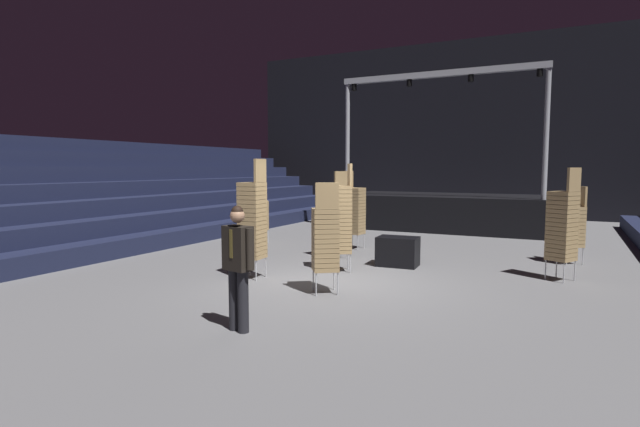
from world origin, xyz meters
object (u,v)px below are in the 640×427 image
object	(u,v)px
chair_stack_mid_centre	(572,225)
chair_stack_rear_right	(261,214)
equipment_road_case	(398,251)
chair_stack_mid_right	(563,225)
chair_stack_rear_centre	(355,210)
stage_riser	(446,210)
chair_stack_front_right	(252,219)
chair_stack_mid_left	(341,218)
chair_stack_rear_left	(336,215)
man_with_tie	(238,261)
chair_stack_front_left	(325,238)

from	to	relation	value
chair_stack_mid_centre	chair_stack_rear_right	world-z (taller)	chair_stack_mid_centre
chair_stack_mid_centre	equipment_road_case	world-z (taller)	chair_stack_mid_centre
chair_stack_mid_right	chair_stack_rear_centre	bearing A→B (deg)	100.64
stage_riser	chair_stack_mid_centre	bearing A→B (deg)	-53.03
chair_stack_rear_centre	equipment_road_case	distance (m)	2.69
stage_riser	chair_stack_rear_right	distance (m)	7.20
stage_riser	chair_stack_front_right	bearing A→B (deg)	-99.41
chair_stack_front_right	chair_stack_mid_right	distance (m)	6.10
chair_stack_mid_left	chair_stack_rear_left	size ratio (longest dim) A/B	1.08
chair_stack_front_right	man_with_tie	bearing A→B (deg)	-152.15
chair_stack_rear_centre	equipment_road_case	xyz separation A→B (m)	(1.82, -1.84, -0.74)
chair_stack_rear_centre	equipment_road_case	world-z (taller)	chair_stack_rear_centre
chair_stack_rear_right	equipment_road_case	distance (m)	5.01
chair_stack_mid_centre	chair_stack_rear_centre	bearing A→B (deg)	61.30
chair_stack_front_right	chair_stack_rear_right	xyz separation A→B (m)	(-2.50, 4.06, -0.34)
chair_stack_front_left	chair_stack_mid_centre	size ratio (longest dim) A/B	1.09
stage_riser	chair_stack_front_left	size ratio (longest dim) A/B	3.62
man_with_tie	chair_stack_rear_left	world-z (taller)	chair_stack_rear_left
chair_stack_front_left	chair_stack_rear_left	world-z (taller)	chair_stack_rear_left
chair_stack_front_left	chair_stack_rear_right	distance (m)	6.23
man_with_tie	chair_stack_rear_centre	xyz separation A→B (m)	(-1.28, 7.13, 0.10)
stage_riser	chair_stack_rear_left	distance (m)	7.31
chair_stack_front_right	chair_stack_mid_centre	xyz separation A→B (m)	(5.72, 4.53, -0.29)
chair_stack_rear_right	chair_stack_rear_centre	size ratio (longest dim) A/B	0.80
chair_stack_mid_centre	stage_riser	bearing A→B (deg)	5.99
chair_stack_mid_left	chair_stack_rear_centre	xyz separation A→B (m)	(-0.90, 2.93, -0.08)
man_with_tie	chair_stack_rear_right	bearing A→B (deg)	-45.32
chair_stack_rear_left	equipment_road_case	distance (m)	1.82
chair_stack_front_right	chair_stack_rear_right	bearing A→B (deg)	28.44
stage_riser	chair_stack_front_right	distance (m)	10.09
chair_stack_mid_left	stage_riser	bearing A→B (deg)	-33.23
chair_stack_mid_left	equipment_road_case	xyz separation A→B (m)	(0.92, 1.10, -0.82)
stage_riser	chair_stack_front_left	bearing A→B (deg)	-88.99
chair_stack_front_left	chair_stack_mid_centre	bearing A→B (deg)	17.03
chair_stack_mid_centre	chair_stack_rear_centre	distance (m)	5.32
chair_stack_rear_right	chair_stack_front_right	bearing A→B (deg)	84.18
chair_stack_front_left	chair_stack_front_right	distance (m)	1.89
chair_stack_rear_centre	chair_stack_rear_left	bearing A→B (deg)	12.23
chair_stack_mid_centre	chair_stack_mid_left	bearing A→B (deg)	94.48
stage_riser	chair_stack_front_left	world-z (taller)	stage_riser
chair_stack_front_right	chair_stack_rear_left	bearing A→B (deg)	-15.31
man_with_tie	chair_stack_mid_centre	distance (m)	8.38
man_with_tie	chair_stack_rear_right	distance (m)	8.04
equipment_road_case	chair_stack_mid_right	bearing A→B (deg)	0.87
chair_stack_rear_right	chair_stack_mid_centre	bearing A→B (deg)	145.89
chair_stack_mid_right	chair_stack_rear_left	world-z (taller)	chair_stack_mid_right
man_with_tie	chair_stack_front_right	xyz separation A→B (m)	(-1.68, 2.81, 0.23)
man_with_tie	chair_stack_front_left	world-z (taller)	chair_stack_front_left
chair_stack_front_right	chair_stack_rear_right	distance (m)	4.78
chair_stack_mid_left	chair_stack_rear_centre	world-z (taller)	chair_stack_mid_left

